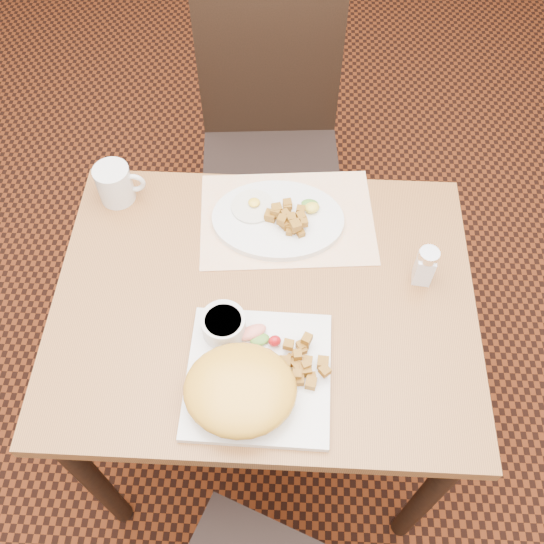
{
  "coord_description": "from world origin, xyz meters",
  "views": [
    {
      "loc": [
        0.05,
        -0.66,
        1.86
      ],
      "look_at": [
        0.02,
        0.02,
        0.82
      ],
      "focal_mm": 40.0,
      "sensor_mm": 36.0,
      "label": 1
    }
  ],
  "objects_px": {
    "chair_far": "(271,137)",
    "plate_square": "(258,375)",
    "table": "(264,323)",
    "salt_shaker": "(425,266)",
    "coffee_mug": "(116,184)",
    "plate_oval": "(278,219)"
  },
  "relations": [
    {
      "from": "table",
      "to": "salt_shaker",
      "type": "distance_m",
      "value": 0.38
    },
    {
      "from": "chair_far",
      "to": "coffee_mug",
      "type": "relative_size",
      "value": 8.47
    },
    {
      "from": "table",
      "to": "plate_oval",
      "type": "bearing_deg",
      "value": 84.25
    },
    {
      "from": "chair_far",
      "to": "plate_square",
      "type": "xyz_separation_m",
      "value": [
        0.02,
        -0.88,
        0.22
      ]
    },
    {
      "from": "table",
      "to": "plate_square",
      "type": "height_order",
      "value": "plate_square"
    },
    {
      "from": "table",
      "to": "salt_shaker",
      "type": "bearing_deg",
      "value": 11.05
    },
    {
      "from": "table",
      "to": "salt_shaker",
      "type": "xyz_separation_m",
      "value": [
        0.34,
        0.07,
        0.16
      ]
    },
    {
      "from": "salt_shaker",
      "to": "coffee_mug",
      "type": "xyz_separation_m",
      "value": [
        -0.7,
        0.2,
        -0.0
      ]
    },
    {
      "from": "chair_far",
      "to": "plate_square",
      "type": "height_order",
      "value": "chair_far"
    },
    {
      "from": "chair_far",
      "to": "coffee_mug",
      "type": "xyz_separation_m",
      "value": [
        -0.34,
        -0.44,
        0.26
      ]
    },
    {
      "from": "chair_far",
      "to": "coffee_mug",
      "type": "height_order",
      "value": "chair_far"
    },
    {
      "from": "plate_square",
      "to": "coffee_mug",
      "type": "bearing_deg",
      "value": 128.91
    },
    {
      "from": "plate_square",
      "to": "coffee_mug",
      "type": "distance_m",
      "value": 0.57
    },
    {
      "from": "plate_oval",
      "to": "plate_square",
      "type": "bearing_deg",
      "value": -93.16
    },
    {
      "from": "plate_square",
      "to": "salt_shaker",
      "type": "relative_size",
      "value": 2.8
    },
    {
      "from": "chair_far",
      "to": "salt_shaker",
      "type": "xyz_separation_m",
      "value": [
        0.36,
        -0.63,
        0.26
      ]
    },
    {
      "from": "table",
      "to": "coffee_mug",
      "type": "relative_size",
      "value": 7.86
    },
    {
      "from": "plate_oval",
      "to": "table",
      "type": "bearing_deg",
      "value": -95.75
    },
    {
      "from": "chair_far",
      "to": "plate_square",
      "type": "relative_size",
      "value": 3.46
    },
    {
      "from": "table",
      "to": "coffee_mug",
      "type": "xyz_separation_m",
      "value": [
        -0.36,
        0.26,
        0.16
      ]
    },
    {
      "from": "table",
      "to": "plate_square",
      "type": "relative_size",
      "value": 3.21
    },
    {
      "from": "plate_square",
      "to": "salt_shaker",
      "type": "bearing_deg",
      "value": 36.1
    }
  ]
}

